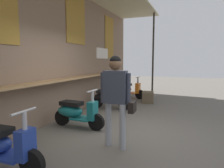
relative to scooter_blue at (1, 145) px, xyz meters
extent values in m
plane|color=#605B54|center=(2.12, -1.08, -0.39)|extent=(34.30, 34.30, 0.00)
cube|color=#7F6651|center=(2.12, 0.94, 1.57)|extent=(12.25, 0.25, 3.92)
cube|color=#A87F51|center=(2.12, 0.64, 0.75)|extent=(11.03, 0.36, 0.05)
cube|color=olive|center=(3.54, 0.80, 2.55)|extent=(1.07, 0.02, 1.51)
cube|color=olive|center=(6.26, 0.80, 2.28)|extent=(0.93, 0.02, 1.75)
cube|color=beige|center=(5.50, 0.80, 1.56)|extent=(1.08, 0.03, 0.42)
cylinder|color=#332D28|center=(7.26, -0.95, 1.52)|extent=(0.08, 0.08, 3.82)
cube|color=#233D9E|center=(0.01, -0.18, -0.14)|extent=(0.39, 0.51, 0.04)
cube|color=#233D9E|center=(0.01, -0.48, 0.08)|extent=(0.28, 0.17, 0.44)
cylinder|color=#B7B7BC|center=(0.01, -0.48, 0.21)|extent=(0.07, 0.07, 0.70)
cylinder|color=#B7B7BC|center=(0.01, -0.48, 0.56)|extent=(0.46, 0.05, 0.04)
cylinder|color=black|center=(0.02, -0.58, -0.19)|extent=(0.11, 0.40, 0.40)
ellipsoid|color=#197075|center=(2.13, 0.17, 0.01)|extent=(0.41, 0.71, 0.30)
cube|color=black|center=(2.13, 0.12, 0.21)|extent=(0.32, 0.56, 0.10)
cube|color=#197075|center=(2.12, -0.18, -0.14)|extent=(0.40, 0.51, 0.04)
cube|color=#197075|center=(2.11, -0.48, 0.08)|extent=(0.29, 0.17, 0.44)
cylinder|color=#B7B7BC|center=(2.11, -0.48, 0.21)|extent=(0.07, 0.07, 0.70)
cylinder|color=#B7B7BC|center=(2.11, -0.48, 0.56)|extent=(0.46, 0.05, 0.04)
cylinder|color=black|center=(2.10, -0.58, -0.19)|extent=(0.12, 0.40, 0.40)
cylinder|color=black|center=(2.14, 0.42, -0.19)|extent=(0.12, 0.40, 0.40)
ellipsoid|color=black|center=(4.22, 0.17, 0.01)|extent=(0.41, 0.72, 0.30)
cube|color=black|center=(4.22, 0.12, 0.21)|extent=(0.33, 0.56, 0.10)
cube|color=black|center=(4.24, -0.18, -0.14)|extent=(0.40, 0.52, 0.04)
cube|color=black|center=(4.25, -0.48, 0.08)|extent=(0.29, 0.17, 0.44)
cylinder|color=#B7B7BC|center=(4.25, -0.48, 0.21)|extent=(0.07, 0.07, 0.70)
cylinder|color=#B7B7BC|center=(4.25, -0.48, 0.56)|extent=(0.46, 0.06, 0.04)
cylinder|color=black|center=(4.26, -0.58, -0.19)|extent=(0.12, 0.40, 0.40)
cylinder|color=black|center=(4.21, 0.42, -0.19)|extent=(0.12, 0.40, 0.40)
ellipsoid|color=orange|center=(6.43, 0.17, 0.01)|extent=(0.43, 0.73, 0.30)
cube|color=black|center=(6.43, 0.12, 0.21)|extent=(0.34, 0.57, 0.10)
cube|color=orange|center=(6.41, -0.18, -0.14)|extent=(0.41, 0.53, 0.04)
cube|color=orange|center=(6.39, -0.48, 0.08)|extent=(0.29, 0.18, 0.44)
cylinder|color=#B7B7BC|center=(6.39, -0.48, 0.21)|extent=(0.07, 0.07, 0.70)
cylinder|color=#B7B7BC|center=(6.39, -0.48, 0.56)|extent=(0.46, 0.07, 0.04)
cylinder|color=black|center=(6.38, -0.58, -0.19)|extent=(0.13, 0.41, 0.40)
cylinder|color=black|center=(6.45, 0.42, -0.19)|extent=(0.13, 0.41, 0.40)
cylinder|color=#999EA8|center=(1.44, -1.17, 0.04)|extent=(0.12, 0.12, 0.86)
cylinder|color=#999EA8|center=(1.35, -1.49, 0.04)|extent=(0.12, 0.12, 0.86)
cube|color=#383D4C|center=(1.40, -1.33, 0.78)|extent=(0.21, 0.44, 0.61)
sphere|color=brown|center=(1.40, -1.33, 1.22)|extent=(0.23, 0.23, 0.23)
sphere|color=black|center=(1.40, -1.33, 1.26)|extent=(0.22, 0.22, 0.22)
cylinder|color=#383D4C|center=(1.39, -1.07, 0.76)|extent=(0.08, 0.08, 0.58)
cylinder|color=#383D4C|center=(1.40, -1.59, 0.76)|extent=(0.08, 0.08, 0.58)
cube|color=black|center=(1.43, -1.66, 0.42)|extent=(0.26, 0.11, 0.20)
cube|color=brown|center=(5.80, -1.05, -0.18)|extent=(0.61, 0.53, 0.43)
camera|label=1|loc=(-2.11, -2.66, 1.27)|focal=32.55mm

